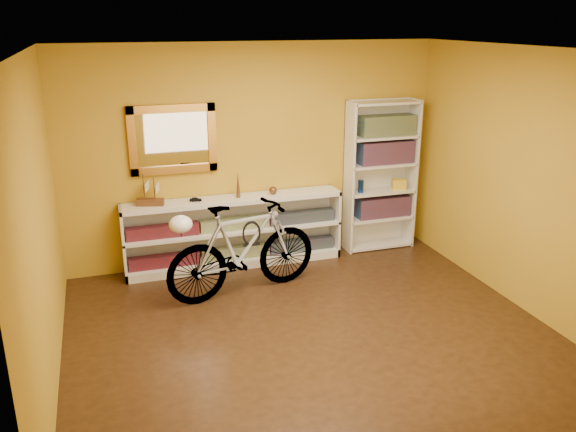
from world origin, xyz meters
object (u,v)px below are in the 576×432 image
object	(u,v)px
console_unit	(234,232)
helmet	(181,224)
bicycle	(243,249)
bookcase	(381,176)

from	to	relation	value
console_unit	helmet	xyz separation A→B (m)	(-0.74, -0.92, 0.48)
console_unit	bicycle	xyz separation A→B (m)	(-0.08, -0.78, 0.09)
console_unit	helmet	bearing A→B (deg)	-129.02
console_unit	helmet	world-z (taller)	helmet
bicycle	helmet	world-z (taller)	bicycle
helmet	bicycle	bearing A→B (deg)	11.61
bookcase	helmet	xyz separation A→B (m)	(-2.65, -0.94, -0.04)
bicycle	helmet	distance (m)	0.78
bookcase	bicycle	bearing A→B (deg)	-157.96
bookcase	helmet	size ratio (longest dim) A/B	8.08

